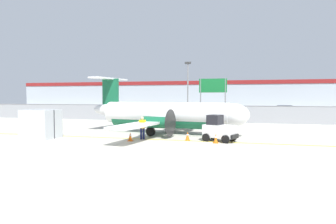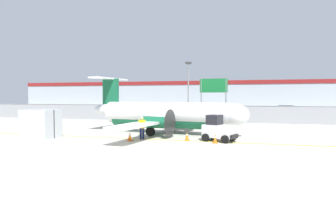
# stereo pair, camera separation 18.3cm
# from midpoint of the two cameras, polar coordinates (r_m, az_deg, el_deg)

# --- Properties ---
(ground_plane) EXTENTS (140.00, 140.00, 0.01)m
(ground_plane) POSITION_cam_midpoint_polar(r_m,az_deg,el_deg) (22.64, -4.88, -5.14)
(ground_plane) COLOR #B7B2A3
(perimeter_fence) EXTENTS (98.00, 0.10, 2.10)m
(perimeter_fence) POSITION_cam_midpoint_polar(r_m,az_deg,el_deg) (37.90, 3.43, -0.16)
(perimeter_fence) COLOR gray
(perimeter_fence) RESTS_ON ground
(parking_lot_strip) EXTENTS (98.00, 17.00, 0.12)m
(parking_lot_strip) POSITION_cam_midpoint_polar(r_m,az_deg,el_deg) (49.26, 6.15, -0.67)
(parking_lot_strip) COLOR #38383A
(parking_lot_strip) RESTS_ON ground
(background_building) EXTENTS (91.00, 8.10, 6.50)m
(background_building) POSITION_cam_midpoint_polar(r_m,az_deg,el_deg) (67.48, 8.63, 3.02)
(background_building) COLOR #A8B2BC
(background_building) RESTS_ON ground
(commuter_airplane) EXTENTS (14.65, 16.06, 4.92)m
(commuter_airplane) POSITION_cam_midpoint_polar(r_m,az_deg,el_deg) (25.76, 0.15, -0.56)
(commuter_airplane) COLOR white
(commuter_airplane) RESTS_ON ground
(baggage_tug) EXTENTS (2.57, 2.02, 1.88)m
(baggage_tug) POSITION_cam_midpoint_polar(r_m,az_deg,el_deg) (21.63, 9.79, -3.28)
(baggage_tug) COLOR silver
(baggage_tug) RESTS_ON ground
(ground_crew_worker) EXTENTS (0.48, 0.48, 1.70)m
(ground_crew_worker) POSITION_cam_midpoint_polar(r_m,az_deg,el_deg) (22.34, -4.75, -2.79)
(ground_crew_worker) COLOR #191E4C
(ground_crew_worker) RESTS_ON ground
(cargo_container) EXTENTS (2.46, 2.08, 2.20)m
(cargo_container) POSITION_cam_midpoint_polar(r_m,az_deg,el_deg) (24.86, -22.87, -2.09)
(cargo_container) COLOR #B7BCC1
(cargo_container) RESTS_ON ground
(traffic_cone_near_left) EXTENTS (0.36, 0.36, 0.64)m
(traffic_cone_near_left) POSITION_cam_midpoint_polar(r_m,az_deg,el_deg) (21.71, -7.05, -4.68)
(traffic_cone_near_left) COLOR orange
(traffic_cone_near_left) RESTS_ON ground
(traffic_cone_near_right) EXTENTS (0.36, 0.36, 0.64)m
(traffic_cone_near_right) POSITION_cam_midpoint_polar(r_m,az_deg,el_deg) (21.84, 3.89, -4.61)
(traffic_cone_near_right) COLOR orange
(traffic_cone_near_right) RESTS_ON ground
(traffic_cone_far_left) EXTENTS (0.36, 0.36, 0.64)m
(traffic_cone_far_left) POSITION_cam_midpoint_polar(r_m,az_deg,el_deg) (20.79, 9.21, -5.04)
(traffic_cone_far_left) COLOR orange
(traffic_cone_far_left) RESTS_ON ground
(parked_car_0) EXTENTS (4.35, 2.34, 1.58)m
(parked_car_0) POSITION_cam_midpoint_polar(r_m,az_deg,el_deg) (50.18, -11.39, 0.31)
(parked_car_0) COLOR gray
(parked_car_0) RESTS_ON parking_lot_strip
(parked_car_1) EXTENTS (4.33, 2.28, 1.58)m
(parked_car_1) POSITION_cam_midpoint_polar(r_m,az_deg,el_deg) (46.19, -7.61, 0.11)
(parked_car_1) COLOR black
(parked_car_1) RESTS_ON parking_lot_strip
(parked_car_2) EXTENTS (4.21, 2.01, 1.58)m
(parked_car_2) POSITION_cam_midpoint_polar(r_m,az_deg,el_deg) (54.52, 1.33, 0.58)
(parked_car_2) COLOR gray
(parked_car_2) RESTS_ON parking_lot_strip
(parked_car_3) EXTENTS (4.28, 2.16, 1.58)m
(parked_car_3) POSITION_cam_midpoint_polar(r_m,az_deg,el_deg) (53.00, 6.62, 0.49)
(parked_car_3) COLOR navy
(parked_car_3) RESTS_ON parking_lot_strip
(parked_car_4) EXTENTS (4.25, 2.11, 1.58)m
(parked_car_4) POSITION_cam_midpoint_polar(r_m,az_deg,el_deg) (52.43, 12.82, 0.41)
(parked_car_4) COLOR slate
(parked_car_4) RESTS_ON parking_lot_strip
(parked_car_5) EXTENTS (4.30, 2.22, 1.58)m
(parked_car_5) POSITION_cam_midpoint_polar(r_m,az_deg,el_deg) (49.63, 18.51, 0.18)
(parked_car_5) COLOR #19662D
(parked_car_5) RESTS_ON parking_lot_strip
(parked_car_6) EXTENTS (4.29, 2.18, 1.58)m
(parked_car_6) POSITION_cam_midpoint_polar(r_m,az_deg,el_deg) (53.98, 21.71, 0.34)
(parked_car_6) COLOR navy
(parked_car_6) RESTS_ON parking_lot_strip
(apron_light_pole) EXTENTS (0.70, 0.30, 7.27)m
(apron_light_pole) POSITION_cam_midpoint_polar(r_m,az_deg,el_deg) (35.66, 4.04, 4.76)
(apron_light_pole) COLOR slate
(apron_light_pole) RESTS_ON ground
(highway_sign) EXTENTS (3.60, 0.14, 5.50)m
(highway_sign) POSITION_cam_midpoint_polar(r_m,az_deg,el_deg) (39.35, 8.80, 4.33)
(highway_sign) COLOR slate
(highway_sign) RESTS_ON ground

